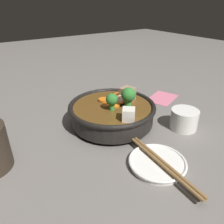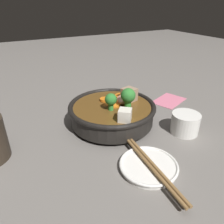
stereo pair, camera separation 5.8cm
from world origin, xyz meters
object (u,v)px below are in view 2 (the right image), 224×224
object	(u,v)px
stirfry_bowl	(113,111)
side_saucer	(149,166)
chopsticks_pair	(149,162)
tea_cup	(185,123)

from	to	relation	value
stirfry_bowl	side_saucer	world-z (taller)	stirfry_bowl
side_saucer	chopsticks_pair	bearing A→B (deg)	-97.13
chopsticks_pair	stirfry_bowl	bearing A→B (deg)	-95.84
stirfry_bowl	chopsticks_pair	world-z (taller)	stirfry_bowl
tea_cup	chopsticks_pair	world-z (taller)	tea_cup
tea_cup	chopsticks_pair	xyz separation A→B (m)	(0.16, 0.07, -0.01)
stirfry_bowl	side_saucer	size ratio (longest dim) A/B	1.93
stirfry_bowl	side_saucer	bearing A→B (deg)	84.16
tea_cup	chopsticks_pair	bearing A→B (deg)	22.57
stirfry_bowl	chopsticks_pair	distance (m)	0.19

